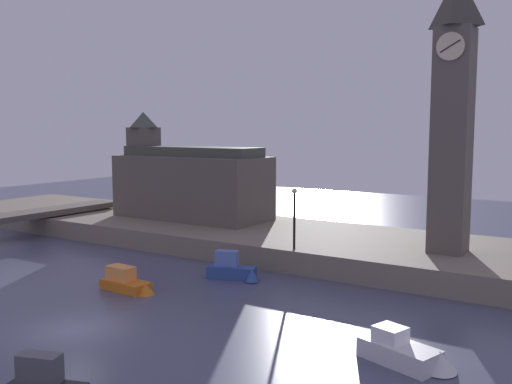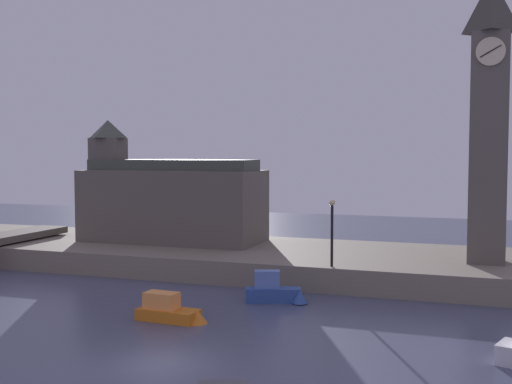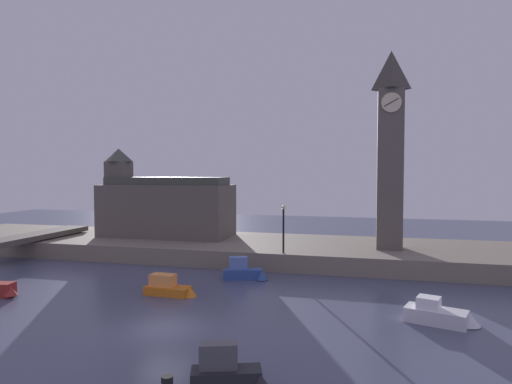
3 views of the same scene
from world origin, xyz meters
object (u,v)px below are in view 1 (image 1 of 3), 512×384
at_px(clock_tower, 453,110).
at_px(streetlamp, 294,211).
at_px(boat_ferry_white, 407,353).
at_px(boat_tour_blue, 233,269).
at_px(parliament_hall, 188,182).
at_px(boat_patrol_orange, 129,283).

height_order(clock_tower, streetlamp, clock_tower).
bearing_deg(boat_ferry_white, boat_tour_blue, 152.29).
relative_size(boat_tour_blue, boat_ferry_white, 0.88).
bearing_deg(boat_tour_blue, parliament_hall, 139.59).
relative_size(streetlamp, boat_tour_blue, 1.09).
height_order(parliament_hall, boat_patrol_orange, parliament_hall).
height_order(clock_tower, parliament_hall, clock_tower).
height_order(streetlamp, boat_tour_blue, streetlamp).
bearing_deg(boat_ferry_white, streetlamp, 136.10).
relative_size(parliament_hall, boat_patrol_orange, 3.65).
height_order(boat_tour_blue, boat_ferry_white, boat_tour_blue).
height_order(boat_patrol_orange, boat_tour_blue, boat_tour_blue).
distance_m(streetlamp, boat_tour_blue, 5.34).
relative_size(boat_patrol_orange, boat_ferry_white, 0.89).
xyz_separation_m(parliament_hall, boat_patrol_orange, (8.22, -15.31, -4.09)).
bearing_deg(parliament_hall, clock_tower, -5.38).
distance_m(parliament_hall, boat_ferry_white, 30.18).
height_order(parliament_hall, boat_tour_blue, parliament_hall).
distance_m(streetlamp, boat_ferry_white, 15.20).
xyz_separation_m(clock_tower, parliament_hall, (-22.53, 2.12, -5.71)).
bearing_deg(boat_tour_blue, clock_tower, 36.12).
bearing_deg(clock_tower, boat_patrol_orange, -137.32).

